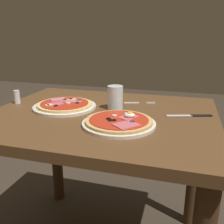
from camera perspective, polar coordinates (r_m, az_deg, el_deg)
dining_table at (r=1.19m, az=-2.38°, el=-6.59°), size 1.00×0.82×0.77m
pizza_foreground at (r=0.98m, az=1.62°, el=-2.28°), size 0.29×0.29×0.05m
pizza_across_left at (r=1.23m, az=-10.54°, el=1.45°), size 0.30×0.30×0.03m
water_glass_near at (r=1.18m, az=0.72°, el=2.91°), size 0.07×0.07×0.11m
fork at (r=1.29m, az=5.66°, el=2.05°), size 0.15×0.06×0.00m
knife at (r=1.14m, az=17.56°, el=-0.77°), size 0.19×0.08×0.01m
salt_shaker at (r=1.37m, az=-20.52°, el=3.16°), size 0.03×0.03×0.07m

